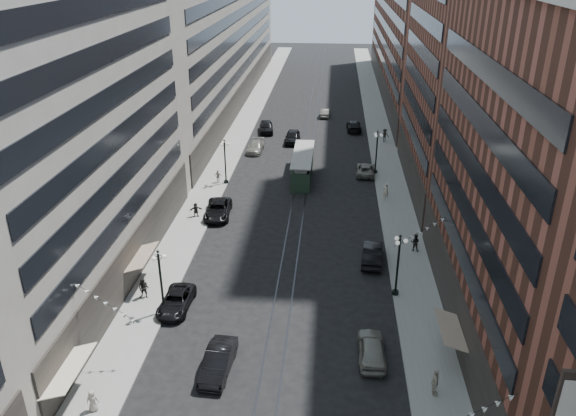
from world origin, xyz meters
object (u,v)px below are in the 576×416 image
(pedestrian_7, at_px, (415,242))
(car_2, at_px, (176,301))
(car_10, at_px, (372,254))
(car_11, at_px, (365,169))
(car_12, at_px, (354,126))
(pedestrian_1, at_px, (92,401))
(car_13, at_px, (292,137))
(pedestrian_9, at_px, (385,135))
(pedestrian_6, at_px, (218,176))
(car_5, at_px, (218,361))
(lamppost_sw_mid, at_px, (225,160))
(car_4, at_px, (372,349))
(lamppost_se_mid, at_px, (377,151))
(car_14, at_px, (325,113))
(pedestrian_8, at_px, (386,191))
(car_9, at_px, (266,127))
(car_7, at_px, (218,210))
(pedestrian_5, at_px, (196,210))
(car_8, at_px, (256,147))
(streetcar, at_px, (303,166))
(lamppost_se_far, at_px, (398,263))
(lamppost_sw_far, at_px, (161,280))
(pedestrian_2, at_px, (144,288))

(pedestrian_7, bearing_deg, car_2, 42.50)
(car_2, distance_m, car_10, 18.18)
(car_11, xyz_separation_m, car_12, (-0.99, 19.16, 0.10))
(pedestrian_1, relative_size, pedestrian_7, 0.88)
(car_10, relative_size, car_13, 0.96)
(car_11, xyz_separation_m, pedestrian_9, (3.40, 13.47, 0.43))
(pedestrian_6, bearing_deg, car_5, 109.55)
(lamppost_sw_mid, xyz_separation_m, car_4, (16.00, -31.06, -2.29))
(lamppost_se_mid, xyz_separation_m, car_14, (-6.99, 26.57, -2.41))
(pedestrian_1, xyz_separation_m, pedestrian_8, (20.46, 34.19, 0.19))
(lamppost_sw_mid, distance_m, car_5, 33.79)
(lamppost_sw_mid, bearing_deg, car_9, 83.69)
(car_7, height_order, car_9, car_9)
(car_11, distance_m, pedestrian_5, 23.43)
(car_11, bearing_deg, car_9, -46.22)
(pedestrian_9, bearing_deg, car_13, -174.75)
(car_8, bearing_deg, pedestrian_9, 19.41)
(lamppost_se_mid, xyz_separation_m, pedestrian_9, (2.14, 13.10, -1.99))
(car_9, bearing_deg, streetcar, -77.60)
(lamppost_se_far, distance_m, car_7, 22.54)
(pedestrian_8, bearing_deg, car_14, -77.47)
(pedestrian_6, height_order, pedestrian_7, pedestrian_7)
(car_5, distance_m, pedestrian_6, 34.02)
(pedestrian_5, bearing_deg, car_5, -94.01)
(car_8, height_order, car_11, car_8)
(pedestrian_1, height_order, pedestrian_5, same)
(car_2, height_order, car_11, car_11)
(lamppost_se_far, height_order, streetcar, lamppost_se_far)
(pedestrian_1, bearing_deg, car_10, -141.65)
(car_12, distance_m, pedestrian_7, 39.44)
(car_8, height_order, pedestrian_8, pedestrian_8)
(lamppost_se_mid, bearing_deg, pedestrian_1, -114.96)
(car_7, distance_m, pedestrian_9, 33.62)
(lamppost_sw_far, height_order, car_2, lamppost_sw_far)
(car_2, relative_size, pedestrian_8, 2.56)
(pedestrian_1, distance_m, car_13, 55.09)
(lamppost_se_mid, height_order, pedestrian_6, lamppost_se_mid)
(car_2, relative_size, car_10, 0.98)
(car_8, bearing_deg, car_11, -24.79)
(car_9, height_order, pedestrian_9, pedestrian_9)
(pedestrian_6, bearing_deg, pedestrian_2, 95.84)
(car_9, bearing_deg, car_4, -83.32)
(pedestrian_2, distance_m, car_11, 35.53)
(lamppost_se_mid, xyz_separation_m, streetcar, (-9.20, -1.79, -1.68))
(car_9, bearing_deg, lamppost_se_mid, -54.02)
(streetcar, xyz_separation_m, pedestrian_2, (-11.34, -28.42, -0.36))
(car_7, relative_size, pedestrian_6, 3.61)
(car_4, bearing_deg, lamppost_se_mid, -94.30)
(car_4, distance_m, pedestrian_6, 35.51)
(car_11, relative_size, pedestrian_5, 3.22)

